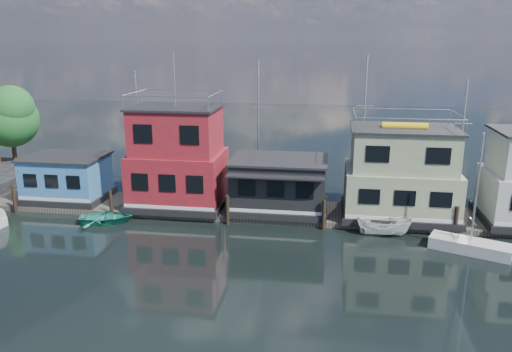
% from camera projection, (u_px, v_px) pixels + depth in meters
% --- Properties ---
extents(ground, '(160.00, 160.00, 0.00)m').
position_uv_depth(ground, '(265.00, 287.00, 27.45)').
color(ground, black).
rests_on(ground, ground).
extents(dock, '(48.00, 5.00, 0.40)m').
position_uv_depth(dock, '(285.00, 212.00, 38.84)').
color(dock, '#595147').
rests_on(dock, ground).
extents(houseboat_blue, '(6.40, 4.90, 3.66)m').
position_uv_depth(houseboat_blue, '(67.00, 178.00, 40.88)').
color(houseboat_blue, black).
rests_on(houseboat_blue, dock).
extents(houseboat_red, '(7.40, 5.90, 11.86)m').
position_uv_depth(houseboat_red, '(178.00, 159.00, 39.01)').
color(houseboat_red, black).
rests_on(houseboat_red, dock).
extents(houseboat_dark, '(7.40, 6.10, 4.06)m').
position_uv_depth(houseboat_dark, '(279.00, 184.00, 38.30)').
color(houseboat_dark, black).
rests_on(houseboat_dark, dock).
extents(houseboat_green, '(8.40, 5.90, 7.03)m').
position_uv_depth(houseboat_green, '(401.00, 175.00, 36.73)').
color(houseboat_green, black).
rests_on(houseboat_green, dock).
extents(pilings, '(42.28, 0.28, 2.20)m').
position_uv_depth(pilings, '(277.00, 213.00, 35.97)').
color(pilings, '#2D2116').
rests_on(pilings, ground).
extents(background_masts, '(36.40, 0.16, 12.00)m').
position_uv_depth(background_masts, '(348.00, 132.00, 42.45)').
color(background_masts, silver).
rests_on(background_masts, ground).
extents(dinghy_teal, '(4.54, 3.73, 0.82)m').
position_uv_depth(dinghy_teal, '(106.00, 218.00, 36.97)').
color(dinghy_teal, teal).
rests_on(dinghy_teal, ground).
extents(day_sailer, '(5.15, 3.39, 7.73)m').
position_uv_depth(day_sailer, '(470.00, 245.00, 31.93)').
color(day_sailer, silver).
rests_on(day_sailer, ground).
extents(motorboat, '(3.87, 1.79, 1.44)m').
position_uv_depth(motorboat, '(384.00, 226.00, 34.45)').
color(motorboat, white).
rests_on(motorboat, ground).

